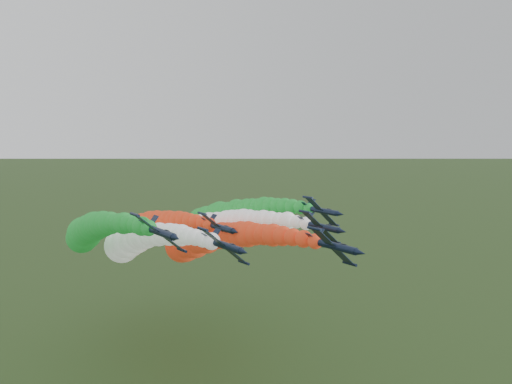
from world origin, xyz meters
The scene contains 6 objects.
jet_lead centered at (12.96, 36.20, 31.32)m, with size 15.94×71.28×20.16m.
jet_inner_left centered at (2.25, 50.10, 30.22)m, with size 16.22×71.56×20.44m.
jet_inner_right centered at (22.36, 48.42, 31.27)m, with size 16.13×71.47×20.35m.
jet_outer_left centered at (-7.33, 52.40, 33.36)m, with size 15.60×70.94×19.82m.
jet_outer_right centered at (31.82, 58.08, 31.94)m, with size 16.22×71.56×20.44m.
jet_trail centered at (11.06, 64.24, 30.03)m, with size 15.72×71.06×19.94m.
Camera 1 is at (-44.90, -61.38, 56.66)m, focal length 35.00 mm.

